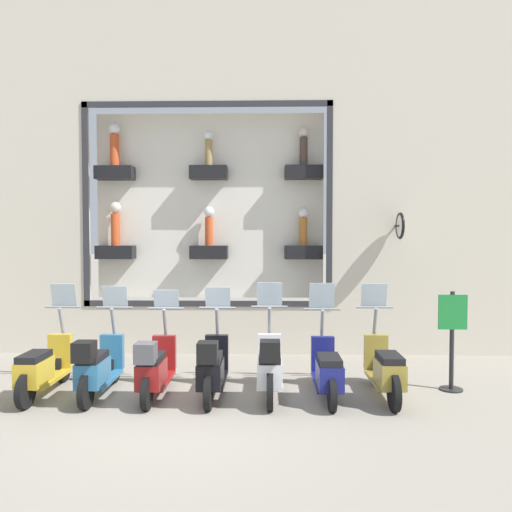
{
  "coord_description": "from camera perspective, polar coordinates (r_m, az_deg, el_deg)",
  "views": [
    {
      "loc": [
        -6.81,
        -1.24,
        2.45
      ],
      "look_at": [
        2.08,
        -1.04,
        2.09
      ],
      "focal_mm": 35.0,
      "sensor_mm": 36.0,
      "label": 1
    }
  ],
  "objects": [
    {
      "name": "ground_plane",
      "position": [
        7.34,
        -8.89,
        -17.21
      ],
      "size": [
        120.0,
        120.0,
        0.0
      ],
      "primitive_type": "plane",
      "color": "gray"
    },
    {
      "name": "scooter_navy_1",
      "position": [
        7.77,
        8.14,
        -12.85
      ],
      "size": [
        1.79,
        0.61,
        1.67
      ],
      "color": "black",
      "rests_on": "ground_plane"
    },
    {
      "name": "scooter_white_2",
      "position": [
        7.65,
        1.58,
        -12.56
      ],
      "size": [
        1.81,
        0.6,
        1.68
      ],
      "color": "black",
      "rests_on": "ground_plane"
    },
    {
      "name": "scooter_red_4",
      "position": [
        7.83,
        -11.51,
        -12.45
      ],
      "size": [
        1.79,
        0.6,
        1.55
      ],
      "color": "black",
      "rests_on": "ground_plane"
    },
    {
      "name": "scooter_olive_0",
      "position": [
        7.92,
        14.53,
        -12.46
      ],
      "size": [
        1.81,
        0.61,
        1.67
      ],
      "color": "black",
      "rests_on": "ground_plane"
    },
    {
      "name": "shop_sign_post",
      "position": [
        8.57,
        21.5,
        -8.65
      ],
      "size": [
        0.36,
        0.45,
        1.57
      ],
      "color": "#232326",
      "rests_on": "ground_plane"
    },
    {
      "name": "scooter_black_3",
      "position": [
        7.69,
        -5.04,
        -12.61
      ],
      "size": [
        1.8,
        0.6,
        1.6
      ],
      "color": "black",
      "rests_on": "ground_plane"
    },
    {
      "name": "scooter_teal_5",
      "position": [
        8.06,
        -17.64,
        -12.0
      ],
      "size": [
        1.8,
        0.6,
        1.61
      ],
      "color": "black",
      "rests_on": "ground_plane"
    },
    {
      "name": "building_facade",
      "position": [
        10.62,
        -5.51,
        11.56
      ],
      "size": [
        1.19,
        36.0,
        8.19
      ],
      "color": "beige",
      "rests_on": "ground_plane"
    },
    {
      "name": "scooter_yellow_6",
      "position": [
        8.44,
        -23.18,
        -11.69
      ],
      "size": [
        1.8,
        0.61,
        1.65
      ],
      "color": "black",
      "rests_on": "ground_plane"
    }
  ]
}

